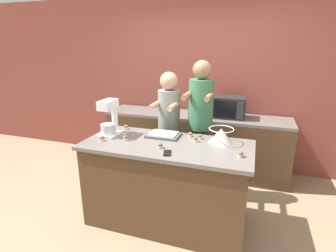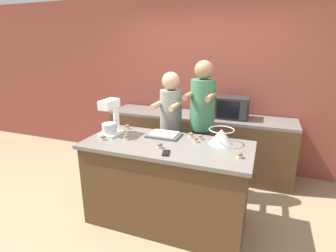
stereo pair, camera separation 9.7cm
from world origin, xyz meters
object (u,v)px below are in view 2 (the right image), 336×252
at_px(person_left, 171,129).
at_px(microwave_oven, 232,108).
at_px(mixing_bowl, 221,136).
at_px(cupcake_2, 127,127).
at_px(cupcake_3, 200,137).
at_px(cell_phone, 166,153).
at_px(cupcake_7, 160,145).
at_px(cupcake_0, 196,139).
at_px(baking_tray, 164,135).
at_px(stand_mixer, 111,119).
at_px(cupcake_6, 239,155).
at_px(cupcake_4, 126,137).
at_px(person_right, 202,127).
at_px(cupcake_5, 191,135).
at_px(cupcake_1, 103,138).

height_order(person_left, microwave_oven, person_left).
bearing_deg(mixing_bowl, microwave_oven, 92.06).
xyz_separation_m(cupcake_2, cupcake_3, (0.93, -0.05, 0.00)).
bearing_deg(cell_phone, cupcake_7, 135.68).
height_order(mixing_bowl, microwave_oven, microwave_oven).
relative_size(mixing_bowl, cupcake_2, 4.56).
distance_m(cupcake_3, cupcake_7, 0.51).
relative_size(cupcake_0, cupcake_7, 1.00).
bearing_deg(baking_tray, person_left, 101.13).
bearing_deg(stand_mixer, person_left, 51.02).
xyz_separation_m(cupcake_3, cupcake_6, (0.46, -0.36, 0.00)).
bearing_deg(cupcake_3, cupcake_6, -38.21).
bearing_deg(cupcake_4, cupcake_7, -12.36).
xyz_separation_m(person_right, cell_phone, (-0.12, -0.93, -0.00)).
height_order(person_right, cupcake_4, person_right).
height_order(stand_mixer, cupcake_5, stand_mixer).
relative_size(cupcake_0, cupcake_4, 1.00).
bearing_deg(cupcake_4, cupcake_3, 21.38).
bearing_deg(stand_mixer, cupcake_4, -22.27).
xyz_separation_m(cupcake_6, cupcake_7, (-0.78, -0.03, 0.00)).
relative_size(person_right, cupcake_1, 30.57).
xyz_separation_m(mixing_bowl, cupcake_7, (-0.56, -0.34, -0.06)).
bearing_deg(microwave_oven, person_left, -134.73).
bearing_deg(baking_tray, cupcake_2, 169.49).
xyz_separation_m(cupcake_2, cupcake_7, (0.61, -0.44, 0.00)).
relative_size(microwave_oven, cupcake_6, 7.88).
bearing_deg(cupcake_6, cupcake_0, 151.60).
height_order(stand_mixer, cupcake_6, stand_mixer).
bearing_deg(cupcake_0, person_right, 96.75).
relative_size(person_left, cupcake_0, 28.01).
distance_m(cupcake_4, cupcake_5, 0.72).
height_order(cupcake_1, cupcake_3, same).
distance_m(person_right, cupcake_5, 0.40).
bearing_deg(person_left, cupcake_4, -109.55).
xyz_separation_m(person_left, mixing_bowl, (0.74, -0.48, 0.15)).
distance_m(baking_tray, cupcake_7, 0.36).
distance_m(cupcake_1, cupcake_5, 0.97).
xyz_separation_m(baking_tray, microwave_oven, (0.60, 1.17, 0.11)).
bearing_deg(cupcake_1, person_left, 59.39).
height_order(person_left, cupcake_6, person_left).
height_order(baking_tray, cupcake_5, cupcake_5).
distance_m(cupcake_5, cupcake_6, 0.69).
bearing_deg(cupcake_7, cupcake_3, 50.63).
relative_size(person_left, cupcake_6, 28.01).
relative_size(cell_phone, cupcake_5, 2.73).
distance_m(person_left, cupcake_0, 0.71).
bearing_deg(cupcake_3, person_left, 139.67).
xyz_separation_m(person_right, baking_tray, (-0.32, -0.47, 0.01)).
height_order(mixing_bowl, cell_phone, mixing_bowl).
bearing_deg(cell_phone, microwave_oven, 76.13).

